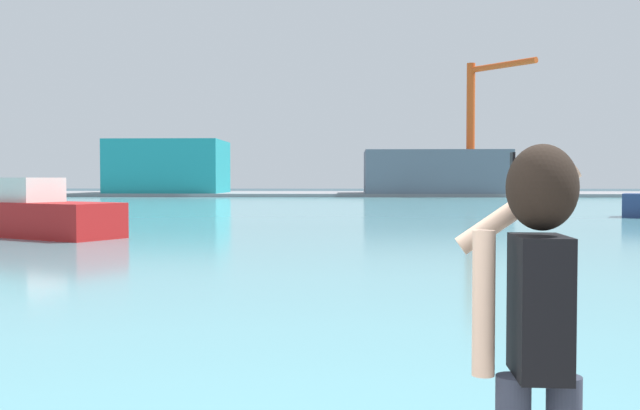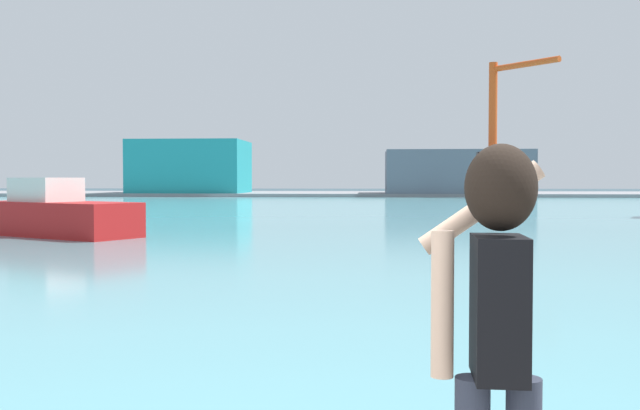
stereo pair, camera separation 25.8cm
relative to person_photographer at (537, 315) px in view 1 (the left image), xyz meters
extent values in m
plane|color=#334751|center=(-1.07, 49.26, -1.54)|extent=(220.00, 220.00, 0.00)
cube|color=#599EA8|center=(-1.07, 51.26, -1.53)|extent=(140.00, 100.00, 0.02)
cube|color=gray|center=(-1.07, 91.26, -1.35)|extent=(140.00, 20.00, 0.40)
cube|color=black|center=(0.01, 0.00, 0.03)|extent=(0.21, 0.35, 0.56)
sphere|color=#E0B293|center=(0.01, 0.00, 0.49)|extent=(0.22, 0.22, 0.22)
ellipsoid|color=black|center=(0.01, -0.02, 0.50)|extent=(0.28, 0.26, 0.34)
cylinder|color=#E0B293|center=(-0.21, 0.00, 0.04)|extent=(0.09, 0.09, 0.58)
cylinder|color=#E0B293|center=(-0.03, 0.22, 0.41)|extent=(0.53, 0.11, 0.40)
cube|color=black|center=(-0.03, 0.34, 0.58)|extent=(0.01, 0.07, 0.14)
cube|color=#B21919|center=(-11.77, 22.93, -0.90)|extent=(6.64, 5.03, 1.24)
cube|color=silver|center=(-12.46, 23.30, 0.16)|extent=(2.76, 2.57, 0.88)
cube|color=teal|center=(-23.08, 87.39, 2.09)|extent=(13.66, 10.63, 6.47)
cube|color=slate|center=(9.69, 86.69, 1.41)|extent=(16.97, 10.67, 5.12)
cylinder|color=#D84C19|center=(13.77, 85.20, 6.58)|extent=(1.00, 1.00, 15.45)
cylinder|color=#D84C19|center=(16.70, 81.63, 13.50)|extent=(6.41, 7.58, 0.70)
camera|label=1|loc=(-0.75, -2.92, 0.54)|focal=41.19mm
camera|label=2|loc=(-0.49, -2.91, 0.54)|focal=41.19mm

